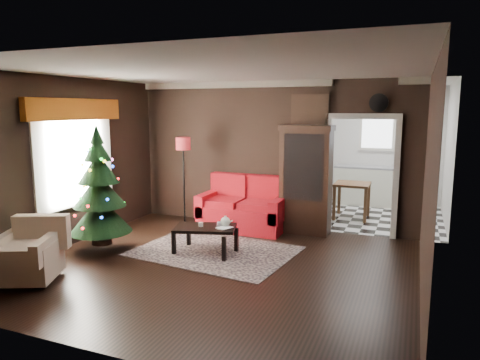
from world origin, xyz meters
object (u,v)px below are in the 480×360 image
at_px(kitchen_table, 352,201).
at_px(wall_clock, 379,103).
at_px(teapot, 225,221).
at_px(loveseat, 243,203).
at_px(christmas_tree, 99,187).
at_px(floor_lamp, 184,184).
at_px(armchair, 27,249).
at_px(coffee_table, 205,239).
at_px(curio_cabinet, 306,182).

bearing_deg(kitchen_table, wall_clock, -66.25).
bearing_deg(teapot, kitchen_table, 63.51).
relative_size(loveseat, christmas_tree, 0.91).
xyz_separation_m(christmas_tree, wall_clock, (3.99, 2.47, 1.33)).
bearing_deg(wall_clock, loveseat, -170.34).
distance_m(loveseat, christmas_tree, 2.70).
bearing_deg(floor_lamp, wall_clock, 9.62).
bearing_deg(armchair, christmas_tree, 64.17).
xyz_separation_m(coffee_table, wall_clock, (2.38, 1.95, 2.15)).
distance_m(floor_lamp, coffee_table, 1.87).
bearing_deg(kitchen_table, coffee_table, -119.77).
distance_m(armchair, coffee_table, 2.56).
height_order(floor_lamp, teapot, floor_lamp).
distance_m(teapot, wall_clock, 3.34).
xyz_separation_m(curio_cabinet, wall_clock, (1.20, 0.18, 1.43)).
bearing_deg(wall_clock, coffee_table, -140.66).
relative_size(curio_cabinet, kitchen_table, 2.53).
xyz_separation_m(christmas_tree, kitchen_table, (3.44, 3.72, -0.68)).
xyz_separation_m(curio_cabinet, armchair, (-2.83, -3.72, -0.49)).
height_order(curio_cabinet, kitchen_table, curio_cabinet).
bearing_deg(loveseat, armchair, -115.62).
relative_size(loveseat, armchair, 2.17).
relative_size(loveseat, curio_cabinet, 0.89).
xyz_separation_m(floor_lamp, christmas_tree, (-0.48, -1.88, 0.22)).
bearing_deg(teapot, loveseat, 100.45).
bearing_deg(armchair, curio_cabinet, 28.46).
distance_m(christmas_tree, armchair, 1.55).
height_order(curio_cabinet, teapot, curio_cabinet).
distance_m(curio_cabinet, teapot, 1.92).
height_order(floor_lamp, armchair, floor_lamp).
relative_size(christmas_tree, wall_clock, 5.83).
bearing_deg(loveseat, coffee_table, -91.20).
distance_m(loveseat, armchair, 3.88).
bearing_deg(armchair, loveseat, 40.08).
xyz_separation_m(loveseat, curio_cabinet, (1.15, 0.22, 0.45)).
xyz_separation_m(curio_cabinet, kitchen_table, (0.65, 1.43, -0.57)).
bearing_deg(floor_lamp, coffee_table, -50.26).
height_order(christmas_tree, armchair, christmas_tree).
height_order(floor_lamp, kitchen_table, floor_lamp).
height_order(floor_lamp, christmas_tree, christmas_tree).
distance_m(curio_cabinet, armchair, 4.70).
bearing_deg(teapot, floor_lamp, 139.05).
bearing_deg(kitchen_table, armchair, -124.03).
bearing_deg(loveseat, kitchen_table, 42.51).
xyz_separation_m(teapot, wall_clock, (2.09, 1.83, 1.86)).
distance_m(coffee_table, wall_clock, 3.76).
height_order(curio_cabinet, armchair, curio_cabinet).
height_order(coffee_table, kitchen_table, kitchen_table).
bearing_deg(teapot, coffee_table, -157.83).
relative_size(curio_cabinet, teapot, 10.73).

